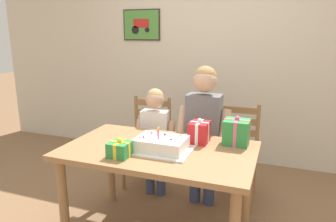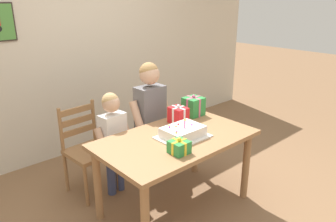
{
  "view_description": "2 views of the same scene",
  "coord_description": "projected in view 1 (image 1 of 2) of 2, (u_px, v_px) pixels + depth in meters",
  "views": [
    {
      "loc": [
        0.83,
        -2.05,
        1.58
      ],
      "look_at": [
        0.04,
        0.1,
        1.01
      ],
      "focal_mm": 33.44,
      "sensor_mm": 36.0,
      "label": 1
    },
    {
      "loc": [
        -1.84,
        -1.94,
        1.95
      ],
      "look_at": [
        0.06,
        0.17,
        0.93
      ],
      "focal_mm": 34.68,
      "sensor_mm": 36.0,
      "label": 2
    }
  ],
  "objects": [
    {
      "name": "dining_table",
      "position": [
        159.0,
        161.0,
        2.37
      ],
      "size": [
        1.43,
        0.85,
        0.74
      ],
      "color": "#9E7047",
      "rests_on": "ground"
    },
    {
      "name": "back_wall",
      "position": [
        213.0,
        57.0,
        3.85
      ],
      "size": [
        6.4,
        0.11,
        2.6
      ],
      "color": "beige",
      "rests_on": "ground"
    },
    {
      "name": "birthday_cake",
      "position": [
        161.0,
        145.0,
        2.28
      ],
      "size": [
        0.44,
        0.34,
        0.19
      ],
      "color": "white",
      "rests_on": "dining_table"
    },
    {
      "name": "gift_box_red_large",
      "position": [
        199.0,
        132.0,
        2.45
      ],
      "size": [
        0.15,
        0.18,
        0.2
      ],
      "color": "red",
      "rests_on": "dining_table"
    },
    {
      "name": "chair_left",
      "position": [
        148.0,
        141.0,
        3.32
      ],
      "size": [
        0.45,
        0.45,
        0.92
      ],
      "color": "#996B42",
      "rests_on": "ground"
    },
    {
      "name": "gift_box_beside_cake",
      "position": [
        120.0,
        149.0,
        2.18
      ],
      "size": [
        0.15,
        0.15,
        0.14
      ],
      "color": "#2D8E42",
      "rests_on": "dining_table"
    },
    {
      "name": "gift_box_corner_small",
      "position": [
        236.0,
        132.0,
        2.41
      ],
      "size": [
        0.2,
        0.19,
        0.23
      ],
      "color": "#2D8E42",
      "rests_on": "dining_table"
    },
    {
      "name": "chair_right",
      "position": [
        235.0,
        152.0,
        3.01
      ],
      "size": [
        0.43,
        0.43,
        0.92
      ],
      "color": "#996B42",
      "rests_on": "ground"
    },
    {
      "name": "child_older",
      "position": [
        204.0,
        123.0,
        2.82
      ],
      "size": [
        0.47,
        0.26,
        1.31
      ],
      "color": "#38426B",
      "rests_on": "ground"
    },
    {
      "name": "child_younger",
      "position": [
        155.0,
        132.0,
        3.01
      ],
      "size": [
        0.41,
        0.24,
        1.08
      ],
      "color": "#38426B",
      "rests_on": "ground"
    }
  ]
}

